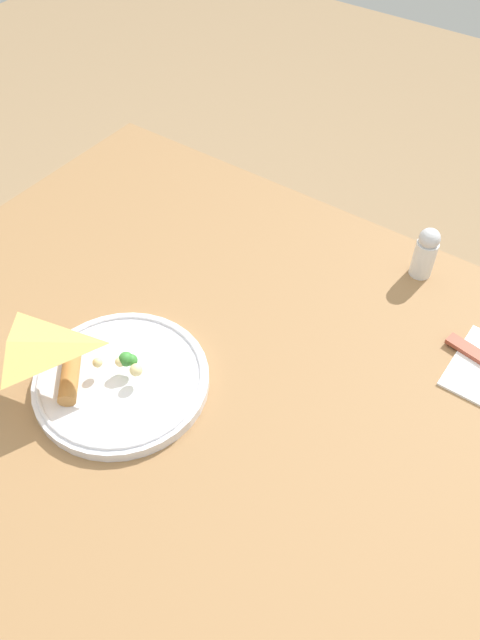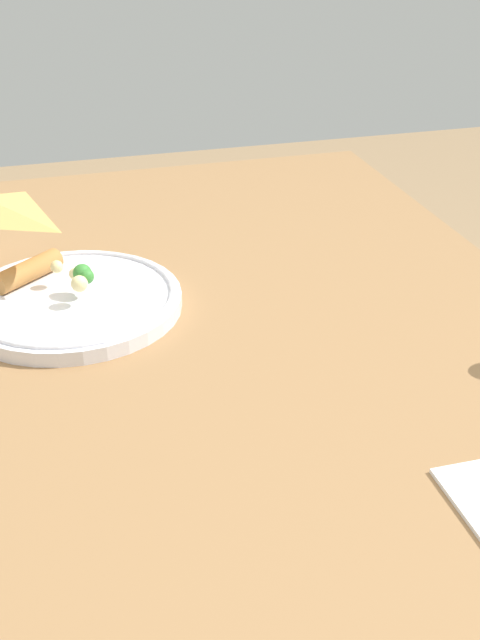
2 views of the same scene
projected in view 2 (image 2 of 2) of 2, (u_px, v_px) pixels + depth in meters
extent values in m
cube|color=olive|center=(170.00, 384.00, 0.77)|extent=(1.20, 0.87, 0.03)
cube|color=brown|center=(323.00, 361.00, 1.51)|extent=(0.06, 0.06, 0.71)
cylinder|color=white|center=(72.00, 303.00, 0.87)|extent=(0.24, 0.24, 0.02)
torus|color=white|center=(71.00, 295.00, 0.87)|extent=(0.23, 0.23, 0.01)
pyramid|color=#DBA351|center=(69.00, 287.00, 0.86)|extent=(0.15, 0.15, 0.02)
cylinder|color=#B77A3D|center=(28.00, 271.00, 0.89)|extent=(0.07, 0.08, 0.02)
sphere|color=#EFDB93|center=(75.00, 274.00, 0.86)|extent=(0.01, 0.01, 0.01)
sphere|color=#388433|center=(86.00, 276.00, 0.85)|extent=(0.02, 0.02, 0.02)
sphere|color=#EFDB93|center=(57.00, 267.00, 0.88)|extent=(0.01, 0.01, 0.01)
sphere|color=#388433|center=(82.00, 273.00, 0.86)|extent=(0.02, 0.02, 0.02)
sphere|color=#EFDB93|center=(79.00, 284.00, 0.84)|extent=(0.02, 0.02, 0.02)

